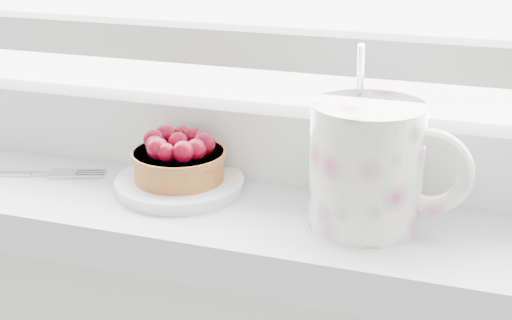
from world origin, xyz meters
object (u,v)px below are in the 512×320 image
at_px(floral_mug, 370,163).
at_px(raspberry_tart, 179,158).
at_px(saucer, 180,184).
at_px(fork, 17,174).

bearing_deg(floral_mug, raspberry_tart, 174.83).
xyz_separation_m(saucer, fork, (-0.17, -0.02, -0.00)).
bearing_deg(fork, raspberry_tart, 5.77).
relative_size(raspberry_tart, floral_mug, 0.58).
relative_size(floral_mug, fork, 0.90).
relative_size(saucer, fork, 0.72).
height_order(saucer, fork, saucer).
bearing_deg(floral_mug, fork, -179.87).
height_order(saucer, floral_mug, floral_mug).
distance_m(floral_mug, fork, 0.36).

